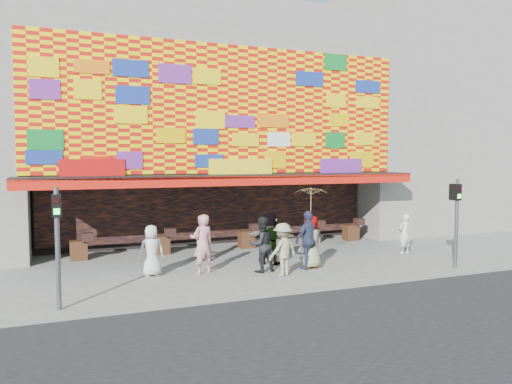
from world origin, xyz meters
TOP-DOWN VIEW (x-y plane):
  - ground at (0.00, 0.00)m, footprint 90.00×90.00m
  - road_strip at (0.00, -6.50)m, footprint 30.00×8.00m
  - shop_building at (0.00, 8.18)m, footprint 15.20×9.40m
  - neighbor_right at (13.00, 8.00)m, footprint 11.00×8.00m
  - signal_left at (-6.20, -1.50)m, footprint 0.22×0.20m
  - signal_right at (6.20, -1.50)m, footprint 0.22×0.20m
  - ped_a at (-3.48, 1.17)m, footprint 0.80×0.53m
  - ped_b at (-1.89, 0.90)m, footprint 0.78×0.61m
  - ped_c at (-0.07, 0.39)m, footprint 0.96×0.80m
  - ped_d at (0.35, -0.32)m, footprint 1.21×0.92m
  - ped_e at (1.53, 0.18)m, footprint 1.23×0.78m
  - ped_f at (0.65, 1.36)m, footprint 1.66×1.47m
  - ped_g at (1.67, 0.27)m, footprint 0.93×0.67m
  - ped_h at (6.23, 1.18)m, footprint 0.63×0.48m
  - ped_i at (-1.44, 2.76)m, footprint 0.93×0.80m
  - parasol at (1.67, 0.27)m, footprint 1.21×1.23m

SIDE VIEW (x-z plane):
  - ground at x=0.00m, z-range 0.00..0.00m
  - road_strip at x=0.00m, z-range 0.00..0.02m
  - ped_h at x=6.23m, z-range 0.00..1.54m
  - ped_a at x=-3.48m, z-range 0.00..1.61m
  - ped_i at x=-1.44m, z-range 0.00..1.65m
  - ped_d at x=0.35m, z-range 0.00..1.66m
  - ped_g at x=1.67m, z-range 0.00..1.79m
  - ped_c at x=-0.07m, z-range 0.00..1.79m
  - ped_f at x=0.65m, z-range 0.00..1.82m
  - ped_b at x=-1.89m, z-range 0.00..1.90m
  - ped_e at x=1.53m, z-range 0.00..1.94m
  - signal_left at x=-6.20m, z-range 0.36..3.36m
  - signal_right at x=6.20m, z-range 0.36..3.36m
  - parasol at x=1.67m, z-range 1.22..3.21m
  - shop_building at x=0.00m, z-range 0.23..10.23m
  - neighbor_right at x=13.00m, z-range 0.00..12.00m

